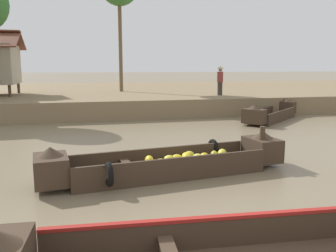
{
  "coord_description": "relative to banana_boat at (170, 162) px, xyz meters",
  "views": [
    {
      "loc": [
        -1.88,
        -3.13,
        2.59
      ],
      "look_at": [
        0.38,
        6.47,
        0.92
      ],
      "focal_mm": 37.58,
      "sensor_mm": 36.0,
      "label": 1
    }
  ],
  "objects": [
    {
      "name": "mooring_post",
      "position": [
        2.5,
        0.16,
        0.22
      ],
      "size": [
        0.14,
        0.14,
        1.07
      ],
      "primitive_type": "cylinder",
      "color": "#423323",
      "rests_on": "ground"
    },
    {
      "name": "riverbank_strip",
      "position": [
        -0.04,
        18.82,
        0.16
      ],
      "size": [
        160.0,
        20.0,
        0.96
      ],
      "primitive_type": "cube",
      "color": "#7F6B4C",
      "rests_on": "ground"
    },
    {
      "name": "fishing_skiff_distant",
      "position": [
        6.88,
        7.42,
        0.01
      ],
      "size": [
        4.31,
        3.88,
        0.96
      ],
      "color": "#3D2D21",
      "rests_on": "ground"
    },
    {
      "name": "vendor_person",
      "position": [
        5.63,
        11.06,
        1.56
      ],
      "size": [
        0.44,
        0.44,
        1.66
      ],
      "color": "#332D28",
      "rests_on": "riverbank_strip"
    },
    {
      "name": "ground_plane",
      "position": [
        -0.04,
        5.16,
        -0.32
      ],
      "size": [
        300.0,
        300.0,
        0.0
      ],
      "primitive_type": "plane",
      "color": "#7A6B51"
    },
    {
      "name": "banana_boat",
      "position": [
        0.0,
        0.0,
        0.0
      ],
      "size": [
        6.12,
        2.24,
        0.92
      ],
      "color": "#3D2D21",
      "rests_on": "ground"
    }
  ]
}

